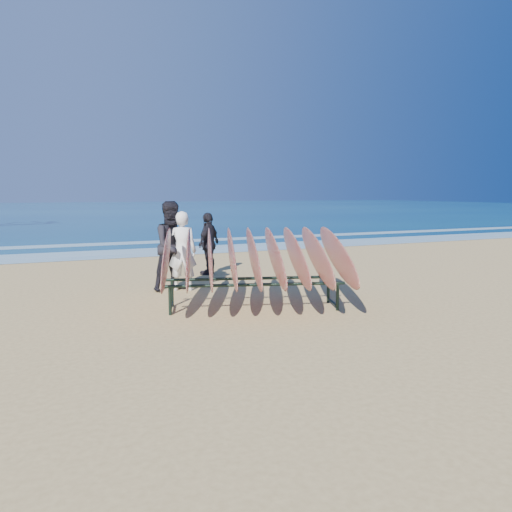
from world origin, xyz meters
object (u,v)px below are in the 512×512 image
at_px(person_dark_a, 173,246).
at_px(surfboard_rack, 253,257).
at_px(person_dark_b, 209,244).
at_px(person_white, 182,251).

bearing_deg(person_dark_a, surfboard_rack, -80.23).
distance_m(surfboard_rack, person_dark_a, 2.43).
bearing_deg(surfboard_rack, person_dark_a, 128.89).
relative_size(person_dark_a, person_dark_b, 1.21).
bearing_deg(person_dark_b, surfboard_rack, 39.86).
distance_m(person_white, person_dark_a, 0.21).
bearing_deg(person_dark_b, person_dark_a, 8.07).
xyz_separation_m(person_white, person_dark_b, (1.20, 1.78, -0.06)).
relative_size(person_white, person_dark_a, 0.89).
height_order(surfboard_rack, person_white, person_white).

